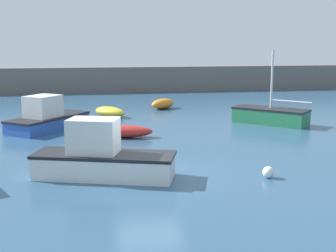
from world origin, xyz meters
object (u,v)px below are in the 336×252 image
at_px(mooring_buoy_white, 268,172).
at_px(rowboat_white_midwater, 121,131).
at_px(cabin_cruiser_white, 47,118).
at_px(open_tender_yellow, 110,112).
at_px(motorboat_with_cabin, 101,158).
at_px(sailboat_twin_hulled, 271,116).
at_px(fishing_dinghy_green, 163,104).

bearing_deg(mooring_buoy_white, rowboat_white_midwater, 121.06).
relative_size(cabin_cruiser_white, rowboat_white_midwater, 1.51).
bearing_deg(mooring_buoy_white, open_tender_yellow, 109.31).
distance_m(open_tender_yellow, motorboat_with_cabin, 14.37).
distance_m(sailboat_twin_hulled, open_tender_yellow, 10.77).
relative_size(cabin_cruiser_white, open_tender_yellow, 1.91).
relative_size(fishing_dinghy_green, rowboat_white_midwater, 0.67).
bearing_deg(mooring_buoy_white, motorboat_with_cabin, 169.94).
height_order(sailboat_twin_hulled, mooring_buoy_white, sailboat_twin_hulled).
relative_size(sailboat_twin_hulled, rowboat_white_midwater, 1.28).
relative_size(fishing_dinghy_green, open_tender_yellow, 0.84).
height_order(sailboat_twin_hulled, fishing_dinghy_green, sailboat_twin_hulled).
bearing_deg(sailboat_twin_hulled, motorboat_with_cabin, 86.56).
bearing_deg(open_tender_yellow, sailboat_twin_hulled, 27.14).
xyz_separation_m(motorboat_with_cabin, mooring_buoy_white, (6.30, -1.12, -0.56)).
xyz_separation_m(cabin_cruiser_white, open_tender_yellow, (3.83, 4.09, -0.36)).
relative_size(cabin_cruiser_white, fishing_dinghy_green, 2.27).
distance_m(sailboat_twin_hulled, fishing_dinghy_green, 9.42).
bearing_deg(motorboat_with_cabin, rowboat_white_midwater, 97.86).
distance_m(fishing_dinghy_green, open_tender_yellow, 5.19).
height_order(fishing_dinghy_green, open_tender_yellow, fishing_dinghy_green).
distance_m(sailboat_twin_hulled, cabin_cruiser_white, 13.67).
relative_size(rowboat_white_midwater, mooring_buoy_white, 7.99).
xyz_separation_m(sailboat_twin_hulled, mooring_buoy_white, (-4.42, -11.06, -0.30)).
relative_size(open_tender_yellow, mooring_buoy_white, 6.32).
height_order(open_tender_yellow, rowboat_white_midwater, open_tender_yellow).
distance_m(cabin_cruiser_white, rowboat_white_midwater, 5.08).
xyz_separation_m(cabin_cruiser_white, mooring_buoy_white, (9.24, -11.37, -0.48)).
bearing_deg(cabin_cruiser_white, mooring_buoy_white, -103.62).
relative_size(sailboat_twin_hulled, fishing_dinghy_green, 1.92).
height_order(cabin_cruiser_white, mooring_buoy_white, cabin_cruiser_white).
distance_m(cabin_cruiser_white, mooring_buoy_white, 14.66).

